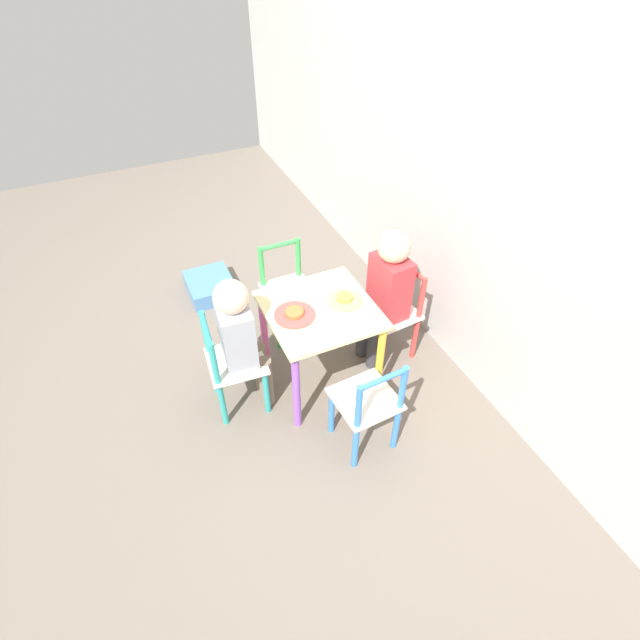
% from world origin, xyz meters
% --- Properties ---
extents(ground_plane, '(6.00, 6.00, 0.00)m').
position_xyz_m(ground_plane, '(0.00, 0.00, 0.00)').
color(ground_plane, '#6B6056').
extents(house_wall, '(6.00, 0.06, 2.60)m').
position_xyz_m(house_wall, '(0.00, 0.75, 1.30)').
color(house_wall, beige).
rests_on(house_wall, ground_plane).
extents(kids_table, '(0.50, 0.50, 0.49)m').
position_xyz_m(kids_table, '(0.00, 0.00, 0.40)').
color(kids_table, beige).
rests_on(kids_table, ground_plane).
extents(chair_red, '(0.28, 0.28, 0.54)m').
position_xyz_m(chair_red, '(-0.04, 0.44, 0.27)').
color(chair_red, silver).
rests_on(chair_red, ground_plane).
extents(chair_teal, '(0.28, 0.28, 0.54)m').
position_xyz_m(chair_teal, '(-0.03, -0.44, 0.27)').
color(chair_teal, silver).
rests_on(chair_teal, ground_plane).
extents(chair_green, '(0.26, 0.26, 0.54)m').
position_xyz_m(chair_green, '(-0.44, 0.00, 0.27)').
color(chair_green, silver).
rests_on(chair_green, ground_plane).
extents(chair_blue, '(0.28, 0.28, 0.54)m').
position_xyz_m(chair_blue, '(0.44, 0.03, 0.27)').
color(chair_blue, silver).
rests_on(chair_blue, ground_plane).
extents(child_back, '(0.21, 0.22, 0.78)m').
position_xyz_m(child_back, '(-0.03, 0.38, 0.46)').
color(child_back, '#38383D').
rests_on(child_back, ground_plane).
extents(child_front, '(0.21, 0.22, 0.75)m').
position_xyz_m(child_front, '(-0.03, -0.38, 0.44)').
color(child_front, '#7A6B5B').
rests_on(child_front, ground_plane).
extents(plate_back, '(0.16, 0.16, 0.03)m').
position_xyz_m(plate_back, '(0.00, 0.13, 0.50)').
color(plate_back, '#EADB66').
rests_on(plate_back, kids_table).
extents(plate_front, '(0.19, 0.19, 0.03)m').
position_xyz_m(plate_front, '(-0.00, -0.13, 0.50)').
color(plate_front, '#E54C47').
rests_on(plate_front, kids_table).
extents(storage_bin, '(0.32, 0.27, 0.10)m').
position_xyz_m(storage_bin, '(-0.95, -0.33, 0.05)').
color(storage_bin, '#4C7FB7').
rests_on(storage_bin, ground_plane).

